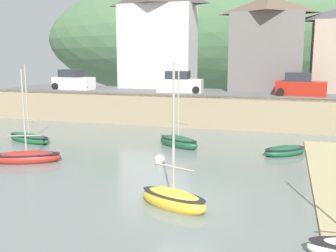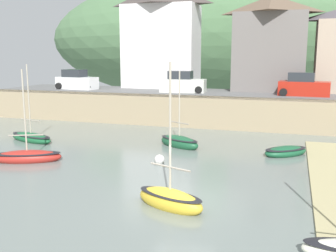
# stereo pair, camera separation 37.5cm
# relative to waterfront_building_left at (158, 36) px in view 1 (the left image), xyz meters

# --- Properties ---
(quay_seawall) EXTENTS (48.00, 9.40, 2.40)m
(quay_seawall) POSITION_rel_waterfront_building_left_xyz_m (9.28, -7.70, -6.38)
(quay_seawall) COLOR #9B8869
(quay_seawall) RESTS_ON ground
(hillside_backdrop) EXTENTS (80.00, 44.00, 24.05)m
(hillside_backdrop) POSITION_rel_waterfront_building_left_xyz_m (9.97, 30.00, 0.68)
(hillside_backdrop) COLOR #4D7149
(hillside_backdrop) RESTS_ON ground
(waterfront_building_left) EXTENTS (7.77, 4.49, 10.48)m
(waterfront_building_left) POSITION_rel_waterfront_building_left_xyz_m (0.00, 0.00, 0.00)
(waterfront_building_left) COLOR silver
(waterfront_building_left) RESTS_ON ground
(waterfront_building_centre) EXTENTS (6.83, 6.01, 8.89)m
(waterfront_building_centre) POSITION_rel_waterfront_building_left_xyz_m (10.96, 0.00, -0.82)
(waterfront_building_centre) COLOR slate
(waterfront_building_centre) RESTS_ON ground
(sailboat_tall_mast) EXTENTS (4.12, 2.39, 5.36)m
(sailboat_tall_mast) POSITION_rel_waterfront_building_left_xyz_m (-3.61, -17.30, -7.48)
(sailboat_tall_mast) COLOR #195932
(sailboat_tall_mast) RESTS_ON ground
(dinghy_open_wooden) EXTENTS (2.97, 2.82, 0.69)m
(dinghy_open_wooden) POSITION_rel_waterfront_building_left_xyz_m (13.07, -16.04, -7.52)
(dinghy_open_wooden) COLOR #195332
(dinghy_open_wooden) RESTS_ON ground
(sailboat_blue_trim) EXTENTS (3.14, 2.02, 5.80)m
(sailboat_blue_trim) POSITION_rel_waterfront_building_left_xyz_m (9.00, -25.80, -7.41)
(sailboat_blue_trim) COLOR gold
(sailboat_blue_trim) RESTS_ON ground
(sailboat_white_hull) EXTENTS (3.90, 2.64, 5.25)m
(sailboat_white_hull) POSITION_rel_waterfront_building_left_xyz_m (-0.52, -21.81, -7.46)
(sailboat_white_hull) COLOR #A82720
(sailboat_white_hull) RESTS_ON ground
(sailboat_nearest_shore) EXTENTS (3.29, 2.51, 5.03)m
(sailboat_nearest_shore) POSITION_rel_waterfront_building_left_xyz_m (6.50, -15.84, -7.43)
(sailboat_nearest_shore) COLOR #1A5031
(sailboat_nearest_shore) RESTS_ON ground
(parked_car_near_slipway) EXTENTS (4.27, 2.17, 1.95)m
(parked_car_near_slipway) POSITION_rel_waterfront_building_left_xyz_m (-7.48, -4.50, -4.53)
(parked_car_near_slipway) COLOR silver
(parked_car_near_slipway) RESTS_ON ground
(parked_car_by_wall) EXTENTS (4.18, 1.91, 1.95)m
(parked_car_by_wall) POSITION_rel_waterfront_building_left_xyz_m (3.55, -4.50, -4.53)
(parked_car_by_wall) COLOR white
(parked_car_by_wall) RESTS_ON ground
(parked_car_end_of_row) EXTENTS (4.24, 2.06, 1.95)m
(parked_car_end_of_row) POSITION_rel_waterfront_building_left_xyz_m (14.11, -4.50, -4.53)
(parked_car_end_of_row) COLOR #AB2215
(parked_car_end_of_row) RESTS_ON ground
(mooring_buoy) EXTENTS (0.57, 0.57, 0.57)m
(mooring_buoy) POSITION_rel_waterfront_building_left_xyz_m (6.54, -19.87, -7.56)
(mooring_buoy) COLOR silver
(mooring_buoy) RESTS_ON ground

